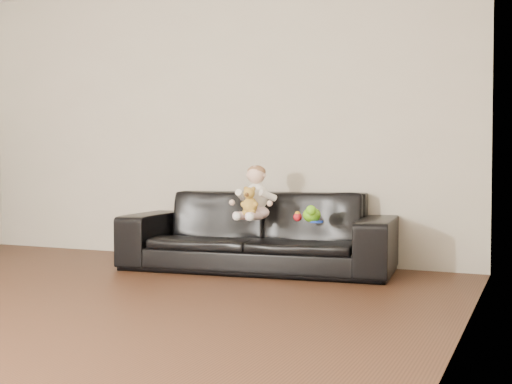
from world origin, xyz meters
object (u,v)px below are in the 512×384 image
at_px(toy_green, 312,215).
at_px(toy_blue_disc, 316,222).
at_px(teddy_bear, 250,201).
at_px(baby, 255,196).
at_px(sofa, 258,231).
at_px(toy_rattle, 298,217).

xyz_separation_m(toy_green, toy_blue_disc, (0.04, -0.00, -0.05)).
bearing_deg(teddy_bear, baby, 100.64).
bearing_deg(sofa, toy_green, -23.51).
relative_size(teddy_bear, toy_blue_disc, 2.14).
height_order(sofa, toy_rattle, sofa).
distance_m(baby, toy_green, 0.50).
xyz_separation_m(sofa, teddy_bear, (0.04, -0.25, 0.25)).
distance_m(toy_green, toy_blue_disc, 0.06).
distance_m(sofa, teddy_bear, 0.36).
distance_m(toy_rattle, toy_blue_disc, 0.17).
relative_size(sofa, toy_rattle, 32.09).
xyz_separation_m(sofa, toy_rattle, (0.38, -0.12, 0.13)).
relative_size(sofa, baby, 5.00).
distance_m(sofa, baby, 0.31).
bearing_deg(sofa, teddy_bear, -87.40).
bearing_deg(toy_rattle, toy_green, -16.68).
bearing_deg(sofa, toy_blue_disc, -22.65).
bearing_deg(baby, sofa, 115.12).
bearing_deg(baby, toy_rattle, 10.49).
distance_m(sofa, toy_blue_disc, 0.58).
distance_m(toy_green, toy_rattle, 0.14).
height_order(teddy_bear, toy_blue_disc, teddy_bear).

